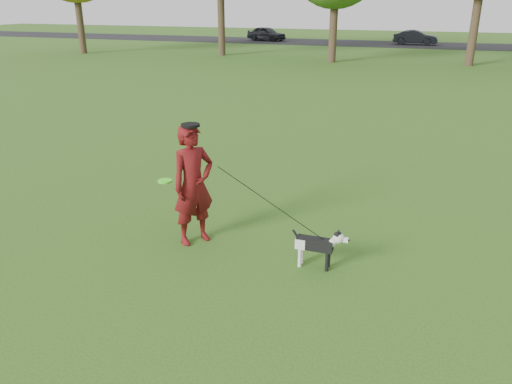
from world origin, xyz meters
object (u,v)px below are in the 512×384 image
at_px(man, 193,185).
at_px(car_left, 266,34).
at_px(car_mid, 416,37).
at_px(dog, 319,244).

distance_m(man, car_left, 41.21).
xyz_separation_m(man, car_left, (-11.58, 39.54, -0.33)).
bearing_deg(car_mid, dog, -175.81).
relative_size(dog, car_mid, 0.24).
relative_size(man, car_left, 0.53).
distance_m(dog, car_mid, 39.75).
xyz_separation_m(dog, car_left, (-13.67, 39.75, 0.26)).
distance_m(man, car_mid, 39.58).
height_order(dog, car_left, car_left).
height_order(man, dog, man).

